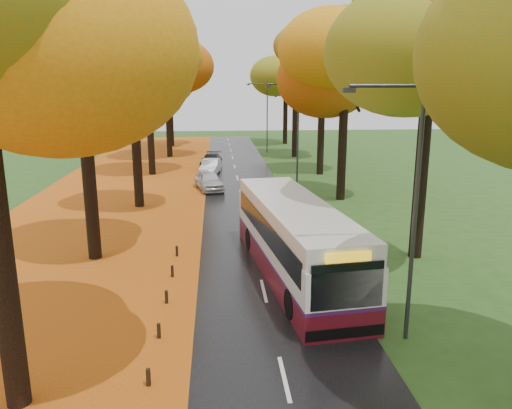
{
  "coord_description": "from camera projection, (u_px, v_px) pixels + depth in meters",
  "views": [
    {
      "loc": [
        -1.76,
        -6.13,
        7.98
      ],
      "look_at": [
        0.0,
        15.82,
        2.6
      ],
      "focal_mm": 35.0,
      "sensor_mm": 36.0,
      "label": 1
    }
  ],
  "objects": [
    {
      "name": "leaf_verge",
      "position": [
        103.0,
        213.0,
        31.48
      ],
      "size": [
        12.0,
        90.0,
        0.02
      ],
      "primitive_type": "cube",
      "color": "#8D410C",
      "rests_on": "ground"
    },
    {
      "name": "road",
      "position": [
        245.0,
        210.0,
        32.17
      ],
      "size": [
        6.5,
        90.0,
        0.04
      ],
      "primitive_type": "cube",
      "color": "black",
      "rests_on": "ground"
    },
    {
      "name": "trees_right",
      "position": [
        353.0,
        56.0,
        32.29
      ],
      "size": [
        9.3,
        74.2,
        13.96
      ],
      "color": "black",
      "rests_on": "ground"
    },
    {
      "name": "streetlamp_near",
      "position": [
        408.0,
        195.0,
        14.9
      ],
      "size": [
        2.45,
        0.18,
        8.0
      ],
      "color": "#333538",
      "rests_on": "ground"
    },
    {
      "name": "centre_line",
      "position": [
        245.0,
        209.0,
        32.17
      ],
      "size": [
        0.12,
        90.0,
        0.01
      ],
      "primitive_type": "cube",
      "color": "silver",
      "rests_on": "road"
    },
    {
      "name": "streetlamp_mid",
      "position": [
        295.0,
        129.0,
        36.2
      ],
      "size": [
        2.45,
        0.18,
        8.0
      ],
      "color": "#333538",
      "rests_on": "ground"
    },
    {
      "name": "bus",
      "position": [
        295.0,
        238.0,
        20.92
      ],
      "size": [
        4.12,
        12.03,
        3.1
      ],
      "rotation": [
        0.0,
        0.0,
        0.12
      ],
      "color": "#570D19",
      "rests_on": "road"
    },
    {
      "name": "car_dark",
      "position": [
        211.0,
        160.0,
        48.24
      ],
      "size": [
        2.32,
        4.59,
        1.28
      ],
      "primitive_type": "imported",
      "rotation": [
        0.0,
        0.0,
        -0.12
      ],
      "color": "black",
      "rests_on": "road"
    },
    {
      "name": "car_white",
      "position": [
        209.0,
        181.0,
        37.91
      ],
      "size": [
        2.59,
        4.43,
        1.42
      ],
      "primitive_type": "imported",
      "rotation": [
        0.0,
        0.0,
        0.23
      ],
      "color": "silver",
      "rests_on": "road"
    },
    {
      "name": "leaf_drift",
      "position": [
        197.0,
        210.0,
        31.93
      ],
      "size": [
        0.9,
        90.0,
        0.01
      ],
      "primitive_type": "cube",
      "color": "orange",
      "rests_on": "road"
    },
    {
      "name": "car_silver",
      "position": [
        211.0,
        167.0,
        44.48
      ],
      "size": [
        2.04,
        4.27,
        1.35
      ],
      "primitive_type": "imported",
      "rotation": [
        0.0,
        0.0,
        -0.15
      ],
      "color": "#AFB2B7",
      "rests_on": "road"
    },
    {
      "name": "trees_left",
      "position": [
        128.0,
        57.0,
        31.35
      ],
      "size": [
        9.2,
        74.0,
        13.88
      ],
      "color": "black",
      "rests_on": "ground"
    },
    {
      "name": "streetlamp_far",
      "position": [
        265.0,
        112.0,
        57.51
      ],
      "size": [
        2.45,
        0.18,
        8.0
      ],
      "color": "#333538",
      "rests_on": "ground"
    },
    {
      "name": "bollard_row",
      "position": [
        142.0,
        408.0,
        12.17
      ],
      "size": [
        0.11,
        23.51,
        0.52
      ],
      "color": "black",
      "rests_on": "ground"
    }
  ]
}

